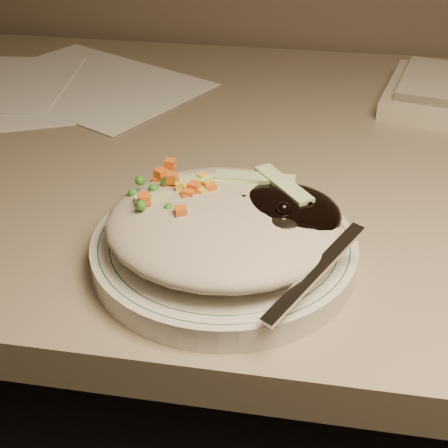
# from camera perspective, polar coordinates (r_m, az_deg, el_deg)

# --- Properties ---
(desk) EXTENTS (1.40, 0.70, 0.74)m
(desk) POSITION_cam_1_polar(r_m,az_deg,el_deg) (0.83, 6.39, -5.52)
(desk) COLOR gray
(desk) RESTS_ON ground
(plate) EXTENTS (0.22, 0.22, 0.02)m
(plate) POSITION_cam_1_polar(r_m,az_deg,el_deg) (0.53, 0.00, -2.36)
(plate) COLOR silver
(plate) RESTS_ON desk
(plate_rim) EXTENTS (0.21, 0.21, 0.00)m
(plate_rim) POSITION_cam_1_polar(r_m,az_deg,el_deg) (0.52, 0.00, -1.47)
(plate_rim) COLOR #144723
(plate_rim) RESTS_ON plate
(meal) EXTENTS (0.21, 0.19, 0.05)m
(meal) POSITION_cam_1_polar(r_m,az_deg,el_deg) (0.51, 0.46, 0.44)
(meal) COLOR #B1A790
(meal) RESTS_ON plate
(papers) EXTENTS (0.52, 0.39, 0.00)m
(papers) POSITION_cam_1_polar(r_m,az_deg,el_deg) (0.92, -17.91, 11.81)
(papers) COLOR white
(papers) RESTS_ON desk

